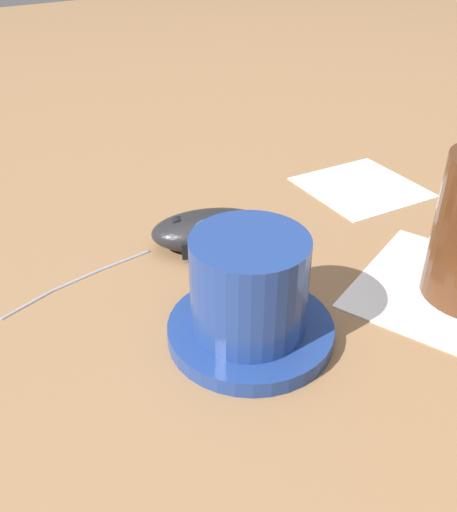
# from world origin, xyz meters

# --- Properties ---
(ground_plane) EXTENTS (3.00, 3.00, 0.00)m
(ground_plane) POSITION_xyz_m (0.00, 0.00, 0.00)
(ground_plane) COLOR olive
(saucer) EXTENTS (0.12, 0.12, 0.01)m
(saucer) POSITION_xyz_m (-0.09, -0.04, 0.01)
(saucer) COLOR navy
(saucer) RESTS_ON ground
(coffee_cup) EXTENTS (0.08, 0.12, 0.07)m
(coffee_cup) POSITION_xyz_m (-0.10, -0.04, 0.05)
(coffee_cup) COLOR navy
(coffee_cup) RESTS_ON saucer
(computer_mouse) EXTENTS (0.12, 0.09, 0.03)m
(computer_mouse) POSITION_xyz_m (-0.05, 0.08, 0.02)
(computer_mouse) COLOR black
(computer_mouse) RESTS_ON ground
(mouse_cable) EXTENTS (0.22, 0.05, 0.00)m
(mouse_cable) POSITION_xyz_m (-0.22, 0.10, 0.00)
(mouse_cable) COLOR gray
(mouse_cable) RESTS_ON ground
(napkin_under_glass) EXTENTS (0.19, 0.19, 0.00)m
(napkin_under_glass) POSITION_xyz_m (0.08, -0.09, 0.00)
(napkin_under_glass) COLOR white
(napkin_under_glass) RESTS_ON ground
(napkin_spare) EXTENTS (0.13, 0.13, 0.00)m
(napkin_spare) POSITION_xyz_m (0.15, 0.09, 0.00)
(napkin_spare) COLOR silver
(napkin_spare) RESTS_ON ground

